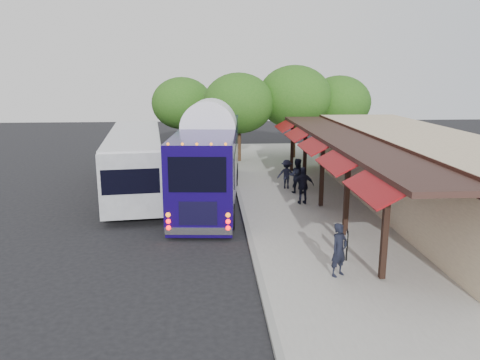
# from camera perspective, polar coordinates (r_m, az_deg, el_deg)

# --- Properties ---
(ground) EXTENTS (90.00, 90.00, 0.00)m
(ground) POSITION_cam_1_polar(r_m,az_deg,el_deg) (18.31, 1.08, -7.53)
(ground) COLOR black
(ground) RESTS_ON ground
(sidewalk) EXTENTS (10.00, 40.00, 0.15)m
(sidewalk) POSITION_cam_1_polar(r_m,az_deg,el_deg) (22.95, 12.76, -3.36)
(sidewalk) COLOR #9E9B93
(sidewalk) RESTS_ON ground
(curb) EXTENTS (0.20, 40.00, 0.16)m
(curb) POSITION_cam_1_polar(r_m,az_deg,el_deg) (22.07, 0.32, -3.69)
(curb) COLOR gray
(curb) RESTS_ON ground
(station_shelter) EXTENTS (8.15, 20.00, 3.60)m
(station_shelter) POSITION_cam_1_polar(r_m,az_deg,el_deg) (23.72, 20.84, 1.05)
(station_shelter) COLOR tan
(station_shelter) RESTS_ON ground
(coach_bus) EXTENTS (3.66, 12.80, 4.05)m
(coach_bus) POSITION_cam_1_polar(r_m,az_deg,el_deg) (23.83, -3.69, 2.74)
(coach_bus) COLOR #140650
(coach_bus) RESTS_ON ground
(city_bus) EXTENTS (4.07, 12.42, 3.28)m
(city_bus) POSITION_cam_1_polar(r_m,az_deg,el_deg) (25.81, -12.64, 2.43)
(city_bus) COLOR gray
(city_bus) RESTS_ON ground
(ped_a) EXTENTS (0.75, 0.69, 1.72)m
(ped_a) POSITION_cam_1_polar(r_m,az_deg,el_deg) (15.11, 12.00, -8.33)
(ped_a) COLOR black
(ped_a) RESTS_ON sidewalk
(ped_b) EXTENTS (1.05, 0.91, 1.85)m
(ped_b) POSITION_cam_1_polar(r_m,az_deg,el_deg) (24.87, 6.94, 0.52)
(ped_b) COLOR black
(ped_b) RESTS_ON sidewalk
(ped_c) EXTENTS (1.11, 0.55, 1.82)m
(ped_c) POSITION_cam_1_polar(r_m,az_deg,el_deg) (22.82, 7.72, -0.68)
(ped_c) COLOR black
(ped_c) RESTS_ON sidewalk
(ped_d) EXTENTS (1.14, 0.81, 1.59)m
(ped_d) POSITION_cam_1_polar(r_m,az_deg,el_deg) (25.77, 5.71, 0.71)
(ped_d) COLOR black
(ped_d) RESTS_ON sidewalk
(sign_board) EXTENTS (0.15, 0.47, 1.05)m
(sign_board) POSITION_cam_1_polar(r_m,az_deg,el_deg) (16.36, 12.93, -7.25)
(sign_board) COLOR black
(sign_board) RESTS_ON sidewalk
(tree_left) EXTENTS (4.98, 4.98, 6.38)m
(tree_left) POSITION_cam_1_polar(r_m,az_deg,el_deg) (33.26, -0.18, 9.33)
(tree_left) COLOR #382314
(tree_left) RESTS_ON ground
(tree_mid) EXTENTS (5.40, 5.40, 6.91)m
(tree_mid) POSITION_cam_1_polar(r_m,az_deg,el_deg) (34.94, 6.64, 10.01)
(tree_mid) COLOR #382314
(tree_mid) RESTS_ON ground
(tree_right) EXTENTS (4.81, 4.81, 6.16)m
(tree_right) POSITION_cam_1_polar(r_m,az_deg,el_deg) (36.89, 11.96, 9.19)
(tree_right) COLOR #382314
(tree_right) RESTS_ON ground
(tree_far) EXTENTS (4.72, 4.72, 6.04)m
(tree_far) POSITION_cam_1_polar(r_m,az_deg,el_deg) (36.97, -7.07, 9.25)
(tree_far) COLOR #382314
(tree_far) RESTS_ON ground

